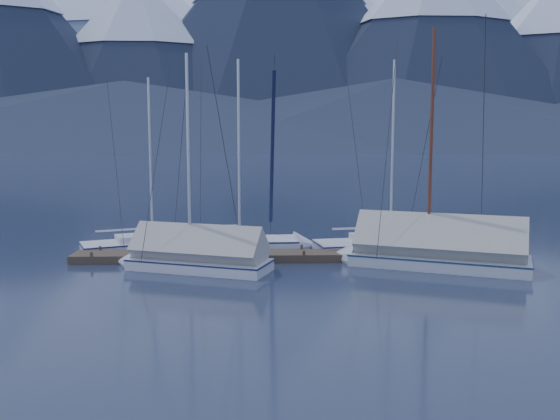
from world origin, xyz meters
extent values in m
plane|color=#161E32|center=(0.00, 0.00, 0.00)|extent=(1000.00, 1000.00, 0.00)
cone|color=#475675|center=(-110.00, 440.00, 75.00)|extent=(352.00, 352.00, 150.00)
cone|color=#475675|center=(40.00, 430.00, 70.00)|extent=(330.00, 330.00, 140.00)
cone|color=#475675|center=(180.00, 445.00, 62.50)|extent=(308.00, 308.00, 125.00)
cone|color=silver|center=(180.00, 445.00, 99.25)|extent=(133.24, 133.24, 52.50)
cone|color=#192133|center=(-65.00, 295.00, 45.00)|extent=(171.00, 171.00, 90.00)
cone|color=silver|center=(-65.00, 295.00, 71.60)|extent=(73.97, 73.97, 37.80)
cone|color=#192133|center=(10.00, 310.00, 67.50)|extent=(228.00, 228.00, 135.00)
cone|color=#192133|center=(90.00, 290.00, 55.00)|extent=(190.00, 190.00, 110.00)
cone|color=#192133|center=(-60.00, 240.00, 15.00)|extent=(416.00, 416.00, 30.00)
cone|color=#192133|center=(60.00, 245.00, 16.00)|extent=(390.00, 390.00, 32.00)
cube|color=#382D23|center=(0.00, 2.00, 0.17)|extent=(18.00, 1.50, 0.34)
cube|color=black|center=(-6.00, 2.00, -0.05)|extent=(3.00, 1.30, 0.30)
cube|color=black|center=(0.00, 2.00, -0.05)|extent=(3.00, 1.30, 0.30)
cube|color=black|center=(6.00, 2.00, -0.05)|extent=(3.00, 1.30, 0.30)
cylinder|color=#382D23|center=(-8.00, 2.70, 0.35)|extent=(0.12, 0.12, 0.35)
cylinder|color=#382D23|center=(-8.00, 1.30, 0.35)|extent=(0.12, 0.12, 0.35)
cylinder|color=#382D23|center=(-5.00, 2.70, 0.35)|extent=(0.12, 0.12, 0.35)
cylinder|color=#382D23|center=(-5.00, 1.30, 0.35)|extent=(0.12, 0.12, 0.35)
cylinder|color=#382D23|center=(-2.00, 2.70, 0.35)|extent=(0.12, 0.12, 0.35)
cylinder|color=#382D23|center=(-2.00, 1.30, 0.35)|extent=(0.12, 0.12, 0.35)
cylinder|color=#382D23|center=(1.00, 2.70, 0.35)|extent=(0.12, 0.12, 0.35)
cylinder|color=#382D23|center=(1.00, 1.30, 0.35)|extent=(0.12, 0.12, 0.35)
cylinder|color=#382D23|center=(4.00, 2.70, 0.35)|extent=(0.12, 0.12, 0.35)
cylinder|color=#382D23|center=(4.00, 1.30, 0.35)|extent=(0.12, 0.12, 0.35)
cylinder|color=#382D23|center=(7.00, 2.70, 0.35)|extent=(0.12, 0.12, 0.35)
cylinder|color=#382D23|center=(7.00, 1.30, 0.35)|extent=(0.12, 0.12, 0.35)
cube|color=silver|center=(-6.43, 4.70, 0.12)|extent=(6.06, 4.01, 0.63)
cube|color=silver|center=(-6.43, 4.70, -0.17)|extent=(4.93, 2.88, 0.29)
cube|color=navy|center=(-6.43, 4.70, 0.38)|extent=(6.12, 4.05, 0.06)
cone|color=silver|center=(-3.37, 5.99, 0.12)|extent=(1.69, 2.11, 1.85)
cube|color=silver|center=(-6.69, 4.59, 0.58)|extent=(2.38, 2.02, 0.29)
cylinder|color=#B2B7BF|center=(-6.07, 4.85, 4.28)|extent=(0.12, 0.12, 7.69)
cylinder|color=#B2B7BF|center=(-7.31, 4.33, 1.01)|extent=(2.43, 1.09, 0.09)
cylinder|color=#26262B|center=(-4.74, 5.41, 4.28)|extent=(1.15, 2.69, 7.70)
cube|color=silver|center=(-2.29, 4.73, 0.13)|extent=(6.46, 2.41, 0.70)
cube|color=silver|center=(-2.29, 4.73, -0.19)|extent=(5.46, 1.41, 0.32)
cube|color=#1A1F4E|center=(-2.29, 4.73, 0.42)|extent=(6.52, 2.43, 0.06)
cone|color=silver|center=(1.37, 4.90, 0.13)|extent=(1.26, 2.09, 2.04)
cube|color=silver|center=(-2.61, 4.72, 0.64)|extent=(2.29, 1.58, 0.32)
cylinder|color=#B2B7BF|center=(-1.87, 4.75, 4.72)|extent=(0.13, 0.13, 8.49)
cylinder|color=#B2B7BF|center=(-3.35, 4.69, 1.11)|extent=(2.87, 0.22, 0.10)
cylinder|color=#26262B|center=(-0.27, 4.82, 4.72)|extent=(0.17, 3.21, 8.50)
cube|color=silver|center=(4.91, 4.00, 0.13)|extent=(6.57, 3.12, 0.69)
cube|color=silver|center=(4.91, 4.00, -0.19)|extent=(5.48, 2.03, 0.32)
cube|color=navy|center=(4.91, 4.00, 0.42)|extent=(6.63, 3.15, 0.06)
cone|color=silver|center=(8.49, 4.60, 0.13)|extent=(1.47, 2.18, 2.02)
cube|color=silver|center=(4.60, 3.95, 0.63)|extent=(2.42, 1.82, 0.32)
cylinder|color=#B2B7BF|center=(5.33, 4.07, 4.68)|extent=(0.13, 0.13, 8.41)
cylinder|color=#B2B7BF|center=(3.88, 3.82, 1.10)|extent=(2.81, 0.56, 0.09)
cylinder|color=#26262B|center=(6.88, 4.33, 4.68)|extent=(0.55, 3.14, 8.42)
cube|color=silver|center=(6.53, 0.31, 0.14)|extent=(7.52, 5.11, 0.76)
cube|color=silver|center=(6.53, 0.31, -0.21)|extent=(6.09, 3.64, 0.34)
cube|color=navy|center=(6.53, 0.31, 0.46)|extent=(7.59, 5.16, 0.07)
cone|color=silver|center=(2.79, 1.91, 0.14)|extent=(2.11, 2.72, 2.42)
cylinder|color=#592819|center=(6.11, 0.49, 5.10)|extent=(0.14, 0.14, 9.16)
cylinder|color=#592819|center=(7.58, -0.14, 1.20)|extent=(2.98, 1.35, 0.10)
cylinder|color=#26262B|center=(4.48, 1.19, 5.10)|extent=(1.43, 3.30, 9.17)
cube|color=#A0A096|center=(6.53, 0.31, 0.97)|extent=(7.21, 5.01, 2.57)
cube|color=silver|center=(-3.33, 0.06, 0.12)|extent=(6.05, 3.86, 0.67)
cube|color=silver|center=(-3.33, 0.06, -0.18)|extent=(4.93, 2.71, 0.31)
cube|color=#1A1E50|center=(-3.33, 0.06, 0.41)|extent=(6.11, 3.90, 0.06)
cone|color=silver|center=(-6.43, 1.19, 0.12)|extent=(1.72, 2.22, 1.95)
cylinder|color=#B2B7BF|center=(-3.71, 0.20, 4.53)|extent=(0.12, 0.12, 8.14)
cylinder|color=#B2B7BF|center=(-2.37, -0.29, 1.07)|extent=(2.44, 0.96, 0.09)
cylinder|color=#26262B|center=(-5.05, 0.69, 4.53)|extent=(1.00, 2.71, 8.15)
cube|color=#A19F97|center=(-3.33, 0.06, 0.86)|extent=(5.80, 3.80, 2.07)
imported|color=black|center=(3.96, 2.19, 1.12)|extent=(0.51, 0.65, 1.55)
camera|label=1|loc=(-0.84, -23.52, 5.32)|focal=38.00mm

